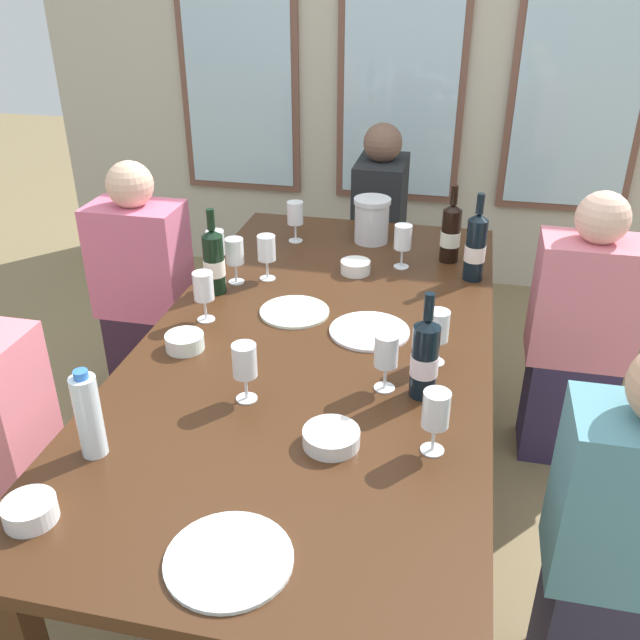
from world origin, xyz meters
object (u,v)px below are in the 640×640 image
seated_person_2 (144,295)px  wine_glass_3 (235,252)px  white_plate_1 (369,331)px  wine_glass_0 (216,244)px  metal_pitcher (372,220)px  seated_person_3 (578,339)px  wine_glass_8 (266,249)px  white_plate_0 (294,312)px  wine_glass_6 (386,353)px  water_bottle (89,415)px  wine_glass_1 (245,363)px  tasting_bowl_2 (331,438)px  wine_glass_4 (436,412)px  seated_person_4 (379,237)px  wine_glass_5 (295,214)px  tasting_bowl_3 (356,267)px  wine_glass_7 (203,287)px  white_plate_2 (229,560)px  wine_glass_9 (438,329)px  wine_bottle_3 (451,233)px  dining_table (318,356)px  wine_bottle_2 (425,358)px  wine_bottle_0 (476,247)px  tasting_bowl_1 (30,511)px  tasting_bowl_0 (185,342)px  wine_glass_2 (403,238)px  seated_person_1 (625,551)px  wine_bottle_1 (214,261)px

seated_person_2 → wine_glass_3: bearing=-24.1°
white_plate_1 → wine_glass_0: (-0.64, 0.34, 0.12)m
white_plate_1 → metal_pitcher: 0.80m
seated_person_3 → wine_glass_8: bearing=-171.9°
white_plate_0 → seated_person_3: 1.12m
wine_glass_6 → seated_person_3: seated_person_3 is taller
water_bottle → wine_glass_6: (0.67, 0.44, 0.00)m
wine_glass_1 → tasting_bowl_2: bearing=-28.3°
white_plate_1 → wine_glass_4: 0.63m
metal_pitcher → wine_glass_4: 1.40m
seated_person_4 → white_plate_0: bearing=-95.1°
white_plate_1 → wine_glass_5: bearing=120.7°
tasting_bowl_3 → wine_glass_7: size_ratio=0.66×
tasting_bowl_3 → wine_glass_4: bearing=-70.1°
white_plate_2 → tasting_bowl_3: tasting_bowl_3 is taller
wine_glass_9 → seated_person_2: bearing=153.2°
wine_bottle_3 → wine_glass_4: bearing=-88.8°
wine_glass_9 → seated_person_4: 1.61m
dining_table → tasting_bowl_3: bearing=86.6°
metal_pitcher → wine_bottle_2: 1.15m
white_plate_1 → white_plate_2: 1.02m
wine_bottle_0 → wine_glass_6: (-0.23, -0.81, -0.01)m
wine_glass_0 → white_plate_2: bearing=-69.3°
metal_pitcher → wine_glass_5: 0.32m
tasting_bowl_3 → wine_glass_4: 1.09m
white_plate_1 → seated_person_4: (-0.16, 1.38, -0.22)m
tasting_bowl_3 → wine_glass_7: wine_glass_7 is taller
metal_pitcher → wine_glass_0: 0.70m
tasting_bowl_1 → wine_glass_1: wine_glass_1 is taller
wine_bottle_3 → tasting_bowl_0: size_ratio=2.57×
wine_glass_4 → wine_glass_2: bearing=100.3°
dining_table → wine_glass_7: size_ratio=12.77×
tasting_bowl_3 → wine_glass_9: wine_glass_9 is taller
wine_glass_4 → seated_person_3: 1.22m
white_plate_0 → water_bottle: size_ratio=1.00×
wine_glass_5 → seated_person_1: size_ratio=0.16×
water_bottle → wine_glass_3: size_ratio=1.38×
wine_glass_1 → seated_person_4: bearing=86.3°
wine_bottle_2 → wine_glass_1: bearing=-164.9°
tasting_bowl_2 → wine_glass_6: bearing=70.7°
wine_glass_6 → seated_person_2: seated_person_2 is taller
seated_person_4 → white_plate_1: bearing=-83.6°
wine_bottle_2 → seated_person_2: size_ratio=0.28×
white_plate_0 → wine_bottle_2: size_ratio=0.76×
wine_bottle_3 → seated_person_1: size_ratio=0.28×
wine_glass_2 → seated_person_3: bearing=-4.1°
white_plate_0 → wine_bottle_1: bearing=162.6°
wine_glass_8 → wine_bottle_2: bearing=-45.5°
wine_bottle_1 → water_bottle: wine_bottle_1 is taller
wine_glass_6 → tasting_bowl_1: bearing=-135.5°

